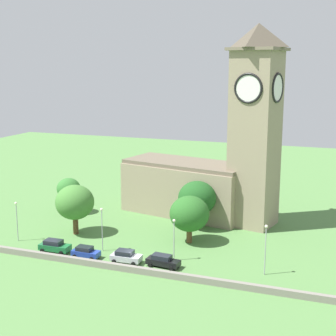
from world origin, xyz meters
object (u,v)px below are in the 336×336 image
streetlamp_east_mid (266,242)px  tree_riverside_west (69,189)px  car_green (55,246)px  car_black (163,261)px  car_silver (126,256)px  car_blue (86,252)px  tree_churchyard (189,214)px  church (214,163)px  streetlamp_west_mid (102,222)px  streetlamp_west_end (17,215)px  tree_riverside_east (75,202)px  streetlamp_central (174,233)px  tree_by_tower (197,198)px

streetlamp_east_mid → tree_riverside_west: size_ratio=1.03×
car_green → car_black: size_ratio=0.98×
car_silver → streetlamp_east_mid: (19.34, 2.66, 3.78)m
car_blue → car_black: car_black is taller
car_black → tree_riverside_west: size_ratio=0.72×
tree_churchyard → church: bearing=89.4°
car_green → streetlamp_west_mid: 8.07m
car_blue → tree_riverside_west: tree_riverside_west is taller
car_black → streetlamp_east_mid: streetlamp_east_mid is taller
car_blue → streetlamp_west_end: 14.44m
tree_riverside_east → streetlamp_west_end: bearing=-138.2°
streetlamp_west_mid → streetlamp_east_mid: size_ratio=0.96×
streetlamp_west_end → tree_riverside_west: tree_riverside_west is taller
streetlamp_west_mid → tree_riverside_east: bearing=145.5°
streetlamp_east_mid → tree_riverside_west: 42.75m
church → tree_riverside_west: (-26.58, -6.81, -5.63)m
streetlamp_west_end → streetlamp_central: bearing=2.1°
car_green → streetlamp_west_end: size_ratio=0.74×
streetlamp_west_end → tree_churchyard: size_ratio=0.85×
streetlamp_east_mid → tree_riverside_west: streetlamp_east_mid is taller
tree_riverside_west → streetlamp_central: bearing=-29.8°
streetlamp_west_end → streetlamp_east_mid: streetlamp_east_mid is taller
tree_riverside_west → tree_churchyard: tree_churchyard is taller
car_green → tree_churchyard: (17.87, 10.98, 3.80)m
streetlamp_central → tree_by_tower: 15.18m
streetlamp_west_end → tree_riverside_east: size_ratio=0.77×
tree_churchyard → tree_by_tower: bearing=97.5°
tree_riverside_west → tree_by_tower: bearing=-0.3°
streetlamp_west_end → streetlamp_central: (26.30, 0.97, -0.14)m
car_black → tree_churchyard: (0.50, 10.54, 3.88)m
car_green → streetlamp_east_mid: 31.55m
car_blue → streetlamp_central: streetlamp_central is taller
streetlamp_central → tree_by_tower: bearing=94.4°
church → tree_churchyard: bearing=-90.6°
car_black → streetlamp_east_mid: bearing=9.1°
streetlamp_west_mid → car_green: bearing=-155.9°
streetlamp_central → tree_riverside_east: bearing=164.8°
car_black → tree_riverside_east: bearing=157.0°
car_green → tree_riverside_west: 20.60m
tree_riverside_east → streetlamp_east_mid: bearing=-9.9°
tree_riverside_west → car_silver: bearing=-41.9°
streetlamp_west_end → car_silver: bearing=-6.0°
streetlamp_west_end → streetlamp_east_mid: size_ratio=0.92×
car_blue → tree_by_tower: (11.37, 18.60, 4.49)m
streetlamp_central → tree_by_tower: size_ratio=0.75×
church → car_green: size_ratio=7.19×
church → tree_churchyard: (-0.16, -14.18, -5.66)m
car_black → streetlamp_west_end: 25.89m
streetlamp_west_mid → tree_riverside_west: bearing=134.5°
car_silver → car_black: bearing=4.5°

